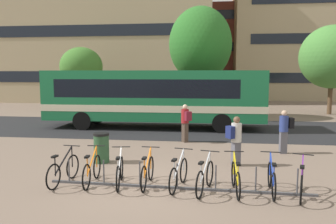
% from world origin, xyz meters
% --- Properties ---
extents(ground, '(200.00, 200.00, 0.00)m').
position_xyz_m(ground, '(0.00, 0.00, 0.00)').
color(ground, '#7A6656').
extents(bus_lane_asphalt, '(80.00, 7.20, 0.01)m').
position_xyz_m(bus_lane_asphalt, '(0.00, 9.48, 0.00)').
color(bus_lane_asphalt, '#232326').
rests_on(bus_lane_asphalt, ground).
extents(city_bus, '(12.05, 2.69, 3.20)m').
position_xyz_m(city_bus, '(-1.38, 9.48, 1.78)').
color(city_bus, '#196B3D').
rests_on(city_bus, ground).
extents(bike_rack, '(7.13, 0.32, 0.70)m').
position_xyz_m(bike_rack, '(0.85, -0.33, 0.09)').
color(bike_rack, '#47474C').
rests_on(bike_rack, ground).
extents(parked_bicycle_black_0, '(0.52, 1.72, 0.99)m').
position_xyz_m(parked_bicycle_black_0, '(-2.33, -0.31, 0.38)').
color(parked_bicycle_black_0, black).
rests_on(parked_bicycle_black_0, ground).
extents(parked_bicycle_orange_1, '(0.52, 1.72, 0.99)m').
position_xyz_m(parked_bicycle_orange_1, '(-1.54, -0.23, 0.38)').
color(parked_bicycle_orange_1, black).
rests_on(parked_bicycle_orange_1, ground).
extents(parked_bicycle_white_2, '(0.52, 1.71, 0.99)m').
position_xyz_m(parked_bicycle_white_2, '(-0.73, -0.28, 0.38)').
color(parked_bicycle_white_2, black).
rests_on(parked_bicycle_white_2, ground).
extents(parked_bicycle_orange_3, '(0.52, 1.72, 0.99)m').
position_xyz_m(parked_bicycle_orange_3, '(0.02, -0.19, 0.38)').
color(parked_bicycle_orange_3, black).
rests_on(parked_bicycle_orange_3, ground).
extents(parked_bicycle_silver_4, '(0.53, 1.70, 0.99)m').
position_xyz_m(parked_bicycle_silver_4, '(0.89, -0.28, 0.38)').
color(parked_bicycle_silver_4, black).
rests_on(parked_bicycle_silver_4, ground).
extents(parked_bicycle_silver_5, '(0.60, 1.69, 0.99)m').
position_xyz_m(parked_bicycle_silver_5, '(1.59, -0.47, 0.38)').
color(parked_bicycle_silver_5, black).
rests_on(parked_bicycle_silver_5, ground).
extents(parked_bicycle_yellow_6, '(0.52, 1.72, 0.99)m').
position_xyz_m(parked_bicycle_yellow_6, '(2.38, -0.44, 0.38)').
color(parked_bicycle_yellow_6, black).
rests_on(parked_bicycle_yellow_6, ground).
extents(parked_bicycle_blue_7, '(0.52, 1.72, 0.99)m').
position_xyz_m(parked_bicycle_blue_7, '(3.28, -0.39, 0.38)').
color(parked_bicycle_blue_7, black).
rests_on(parked_bicycle_blue_7, ground).
extents(parked_bicycle_purple_8, '(0.63, 1.67, 0.99)m').
position_xyz_m(parked_bicycle_purple_8, '(3.98, -0.53, 0.38)').
color(parked_bicycle_purple_8, black).
rests_on(parked_bicycle_purple_8, ground).
extents(commuter_maroon_pack_0, '(0.56, 0.60, 1.69)m').
position_xyz_m(commuter_maroon_pack_0, '(0.60, 5.79, 0.98)').
color(commuter_maroon_pack_0, '#47382D').
rests_on(commuter_maroon_pack_0, ground).
extents(commuter_black_pack_1, '(0.56, 0.39, 1.67)m').
position_xyz_m(commuter_black_pack_1, '(4.53, 4.18, 0.96)').
color(commuter_black_pack_1, '#565660').
rests_on(commuter_black_pack_1, ground).
extents(commuter_navy_pack_2, '(0.60, 0.55, 1.65)m').
position_xyz_m(commuter_navy_pack_2, '(2.54, 2.18, 0.95)').
color(commuter_navy_pack_2, '#565660').
rests_on(commuter_navy_pack_2, ground).
extents(trash_bin, '(0.55, 0.55, 1.03)m').
position_xyz_m(trash_bin, '(-2.01, 2.01, 0.52)').
color(trash_bin, '#284C2D').
rests_on(trash_bin, ground).
extents(street_tree_0, '(4.21, 4.21, 7.49)m').
position_xyz_m(street_tree_0, '(0.95, 14.16, 4.97)').
color(street_tree_0, brown).
rests_on(street_tree_0, ground).
extents(street_tree_1, '(3.52, 3.52, 5.19)m').
position_xyz_m(street_tree_1, '(-9.07, 18.28, 3.57)').
color(street_tree_1, brown).
rests_on(street_tree_1, ground).
extents(street_tree_2, '(4.66, 4.66, 6.53)m').
position_xyz_m(street_tree_2, '(10.46, 17.29, 4.22)').
color(street_tree_2, brown).
rests_on(street_tree_2, ground).
extents(building_left_wing, '(23.83, 13.78, 17.79)m').
position_xyz_m(building_left_wing, '(-10.20, 29.89, 8.90)').
color(building_left_wing, tan).
rests_on(building_left_wing, ground).
extents(building_centre_block, '(16.26, 10.93, 11.77)m').
position_xyz_m(building_centre_block, '(0.14, 39.68, 5.89)').
color(building_centre_block, brown).
rests_on(building_centre_block, ground).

